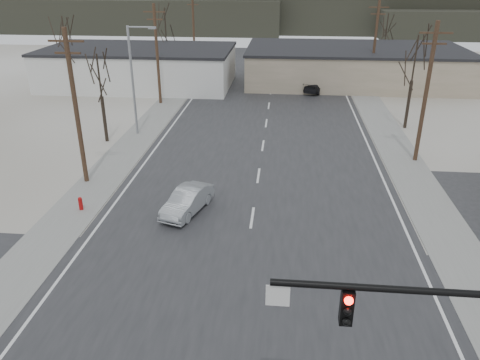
% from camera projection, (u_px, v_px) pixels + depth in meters
% --- Properties ---
extents(ground, '(140.00, 140.00, 0.00)m').
position_uv_depth(ground, '(238.00, 311.00, 19.72)').
color(ground, silver).
rests_on(ground, ground).
extents(main_road, '(18.00, 110.00, 0.05)m').
position_uv_depth(main_road, '(259.00, 170.00, 33.29)').
color(main_road, '#27272A').
rests_on(main_road, ground).
extents(cross_road, '(90.00, 10.00, 0.04)m').
position_uv_depth(cross_road, '(238.00, 310.00, 19.71)').
color(cross_road, '#27272A').
rests_on(cross_road, ground).
extents(sidewalk_left, '(3.00, 90.00, 0.06)m').
position_uv_depth(sidewalk_left, '(135.00, 141.00, 38.74)').
color(sidewalk_left, gray).
rests_on(sidewalk_left, ground).
extents(sidewalk_right, '(3.00, 90.00, 0.06)m').
position_uv_depth(sidewalk_right, '(397.00, 150.00, 36.89)').
color(sidewalk_right, gray).
rests_on(sidewalk_right, ground).
extents(fire_hydrant, '(0.24, 0.24, 0.87)m').
position_uv_depth(fire_hydrant, '(81.00, 203.00, 27.66)').
color(fire_hydrant, '#A50C0C').
rests_on(fire_hydrant, ground).
extents(building_left_far, '(22.30, 12.30, 4.50)m').
position_uv_depth(building_left_far, '(139.00, 67.00, 56.40)').
color(building_left_far, silver).
rests_on(building_left_far, ground).
extents(building_right_far, '(26.30, 14.30, 4.30)m').
position_uv_depth(building_right_far, '(354.00, 65.00, 57.79)').
color(building_right_far, tan).
rests_on(building_right_far, ground).
extents(upole_left_b, '(2.20, 0.30, 10.00)m').
position_uv_depth(upole_left_b, '(76.00, 106.00, 29.42)').
color(upole_left_b, '#4C3023').
rests_on(upole_left_b, ground).
extents(upole_left_c, '(2.20, 0.30, 10.00)m').
position_uv_depth(upole_left_c, '(157.00, 53.00, 47.53)').
color(upole_left_c, '#4C3023').
rests_on(upole_left_c, ground).
extents(upole_left_d, '(2.20, 0.30, 10.00)m').
position_uv_depth(upole_left_d, '(194.00, 29.00, 65.64)').
color(upole_left_d, '#4C3023').
rests_on(upole_left_d, ground).
extents(upole_right_a, '(2.20, 0.30, 10.00)m').
position_uv_depth(upole_right_a, '(426.00, 92.00, 32.84)').
color(upole_right_a, '#4C3023').
rests_on(upole_right_a, ground).
extents(upole_right_b, '(2.20, 0.30, 10.00)m').
position_uv_depth(upole_right_b, '(375.00, 45.00, 52.77)').
color(upole_right_b, '#4C3023').
rests_on(upole_right_b, ground).
extents(streetlight_main, '(2.40, 0.25, 9.00)m').
position_uv_depth(streetlight_main, '(134.00, 75.00, 38.47)').
color(streetlight_main, gray).
rests_on(streetlight_main, ground).
extents(tree_left_near, '(3.30, 3.30, 7.35)m').
position_uv_depth(tree_left_near, '(99.00, 78.00, 36.79)').
color(tree_left_near, '#2F231D').
rests_on(tree_left_near, ground).
extents(tree_right_mid, '(3.74, 3.74, 8.33)m').
position_uv_depth(tree_right_mid, '(415.00, 61.00, 39.71)').
color(tree_right_mid, '#2F231D').
rests_on(tree_right_mid, ground).
extents(tree_left_far, '(3.96, 3.96, 8.82)m').
position_uv_depth(tree_left_far, '(165.00, 26.00, 59.98)').
color(tree_left_far, '#2F231D').
rests_on(tree_left_far, ground).
extents(tree_right_far, '(3.52, 3.52, 7.84)m').
position_uv_depth(tree_right_far, '(387.00, 29.00, 63.18)').
color(tree_right_far, '#2F231D').
rests_on(tree_right_far, ground).
extents(tree_left_mid, '(3.96, 3.96, 8.82)m').
position_uv_depth(tree_left_mid, '(65.00, 38.00, 49.82)').
color(tree_left_mid, '#2F231D').
rests_on(tree_left_mid, ground).
extents(hill_left, '(70.00, 18.00, 7.00)m').
position_uv_depth(hill_left, '(124.00, 15.00, 104.63)').
color(hill_left, '#333026').
rests_on(hill_left, ground).
extents(hill_center, '(80.00, 18.00, 9.00)m').
position_uv_depth(hill_center, '(349.00, 10.00, 103.47)').
color(hill_center, '#333026').
rests_on(hill_center, ground).
extents(sedan_crossing, '(2.69, 4.53, 1.41)m').
position_uv_depth(sedan_crossing, '(187.00, 201.00, 27.33)').
color(sedan_crossing, gray).
rests_on(sedan_crossing, main_road).
extents(car_far_a, '(3.44, 5.00, 1.34)m').
position_uv_depth(car_far_a, '(316.00, 86.00, 53.80)').
color(car_far_a, black).
rests_on(car_far_a, main_road).
extents(car_far_b, '(2.83, 4.00, 1.27)m').
position_uv_depth(car_far_b, '(280.00, 59.00, 70.01)').
color(car_far_b, black).
rests_on(car_far_b, main_road).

